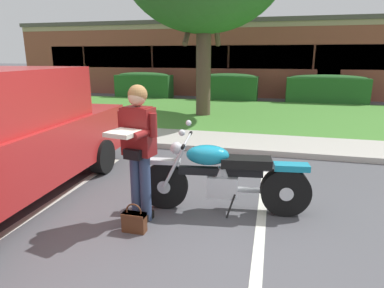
% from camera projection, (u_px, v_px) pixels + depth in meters
% --- Properties ---
extents(ground_plane, '(140.00, 140.00, 0.00)m').
position_uv_depth(ground_plane, '(166.00, 229.00, 4.04)').
color(ground_plane, '#4C4C51').
extents(curb_strip, '(60.00, 0.20, 0.12)m').
position_uv_depth(curb_strip, '(218.00, 149.00, 7.29)').
color(curb_strip, '#B7B2A8').
rests_on(curb_strip, ground).
extents(concrete_walk, '(60.00, 1.50, 0.08)m').
position_uv_depth(concrete_walk, '(224.00, 140.00, 8.09)').
color(concrete_walk, '#B7B2A8').
rests_on(concrete_walk, ground).
extents(grass_lawn, '(60.00, 6.57, 0.06)m').
position_uv_depth(grass_lawn, '(242.00, 114.00, 11.87)').
color(grass_lawn, '#478433').
rests_on(grass_lawn, ground).
extents(stall_stripe_0, '(0.19, 4.40, 0.01)m').
position_uv_depth(stall_stripe_0, '(46.00, 206.00, 4.67)').
color(stall_stripe_0, silver).
rests_on(stall_stripe_0, ground).
extents(stall_stripe_1, '(0.19, 4.40, 0.01)m').
position_uv_depth(stall_stripe_1, '(260.00, 233.00, 3.96)').
color(stall_stripe_1, silver).
rests_on(stall_stripe_1, ground).
extents(motorcycle, '(2.24, 0.82, 1.18)m').
position_uv_depth(motorcycle, '(231.00, 177.00, 4.40)').
color(motorcycle, black).
rests_on(motorcycle, ground).
extents(rider_person, '(0.53, 0.62, 1.70)m').
position_uv_depth(rider_person, '(138.00, 143.00, 4.03)').
color(rider_person, black).
rests_on(rider_person, ground).
extents(handbag, '(0.28, 0.13, 0.36)m').
position_uv_depth(handbag, '(134.00, 220.00, 3.96)').
color(handbag, '#562D19').
rests_on(handbag, ground).
extents(hedge_left, '(2.75, 0.90, 1.24)m').
position_uv_depth(hedge_left, '(144.00, 84.00, 16.42)').
color(hedge_left, '#235623').
rests_on(hedge_left, ground).
extents(hedge_center_left, '(2.57, 0.90, 1.24)m').
position_uv_depth(hedge_center_left, '(229.00, 86.00, 15.40)').
color(hedge_center_left, '#235623').
rests_on(hedge_center_left, ground).
extents(hedge_center_right, '(3.35, 0.90, 1.24)m').
position_uv_depth(hedge_center_right, '(327.00, 88.00, 14.39)').
color(hedge_center_right, '#235623').
rests_on(hedge_center_right, ground).
extents(brick_building, '(23.51, 10.32, 3.75)m').
position_uv_depth(brick_building, '(240.00, 58.00, 21.09)').
color(brick_building, brown).
rests_on(brick_building, ground).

